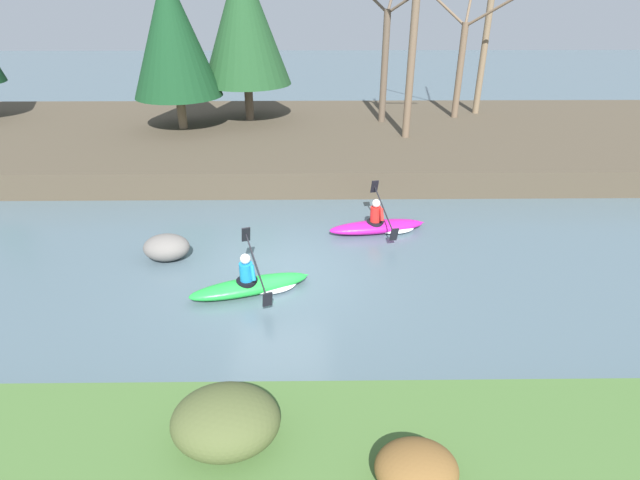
% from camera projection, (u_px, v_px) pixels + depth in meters
% --- Properties ---
extents(ground_plane, '(90.00, 90.00, 0.00)m').
position_uv_depth(ground_plane, '(278.00, 275.00, 11.99)').
color(ground_plane, '#4C606B').
extents(riverbank_far, '(44.00, 10.93, 0.90)m').
position_uv_depth(riverbank_far, '(293.00, 139.00, 20.79)').
color(riverbank_far, '#4C4233').
rests_on(riverbank_far, ground).
extents(conifer_tree_left, '(3.46, 3.46, 5.94)m').
position_uv_depth(conifer_tree_left, '(172.00, 34.00, 19.00)').
color(conifer_tree_left, '#7A664C').
rests_on(conifer_tree_left, riverbank_far).
extents(conifer_tree_mid_left, '(3.71, 3.71, 6.49)m').
position_uv_depth(conifer_tree_mid_left, '(244.00, 21.00, 20.09)').
color(conifer_tree_mid_left, brown).
rests_on(conifer_tree_mid_left, riverbank_far).
extents(bare_tree_upstream, '(3.27, 3.23, 5.91)m').
position_uv_depth(bare_tree_upstream, '(386.00, 53.00, 20.45)').
color(bare_tree_upstream, brown).
rests_on(bare_tree_upstream, riverbank_far).
extents(bare_tree_mid_upstream, '(4.35, 4.30, 7.96)m').
position_uv_depth(bare_tree_mid_upstream, '(414.00, 33.00, 17.84)').
color(bare_tree_mid_upstream, brown).
rests_on(bare_tree_mid_upstream, riverbank_far).
extents(bare_tree_mid_downstream, '(2.89, 2.86, 5.19)m').
position_uv_depth(bare_tree_mid_downstream, '(461.00, 59.00, 21.28)').
color(bare_tree_mid_downstream, brown).
rests_on(bare_tree_mid_downstream, riverbank_far).
extents(bare_tree_downstream, '(4.27, 4.22, 7.82)m').
position_uv_depth(bare_tree_downstream, '(488.00, 27.00, 21.44)').
color(bare_tree_downstream, '#7A664C').
rests_on(bare_tree_downstream, riverbank_far).
extents(shrub_clump_second, '(1.47, 1.23, 0.80)m').
position_uv_depth(shrub_clump_second, '(226.00, 421.00, 6.68)').
color(shrub_clump_second, '#4C562D').
rests_on(shrub_clump_second, riverbank_near).
extents(shrub_clump_third, '(1.04, 0.87, 0.57)m').
position_uv_depth(shrub_clump_third, '(416.00, 469.00, 6.15)').
color(shrub_clump_third, brown).
rests_on(shrub_clump_third, riverbank_near).
extents(kayaker_lead, '(2.79, 2.06, 1.20)m').
position_uv_depth(kayaker_lead, '(381.00, 226.00, 13.97)').
color(kayaker_lead, '#C61999').
rests_on(kayaker_lead, ground).
extents(kayaker_middle, '(2.75, 2.01, 1.20)m').
position_uv_depth(kayaker_middle, '(255.00, 284.00, 11.24)').
color(kayaker_middle, green).
rests_on(kayaker_middle, ground).
extents(boulder_midstream, '(1.15, 0.90, 0.65)m').
position_uv_depth(boulder_midstream, '(167.00, 247.00, 12.55)').
color(boulder_midstream, slate).
rests_on(boulder_midstream, ground).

